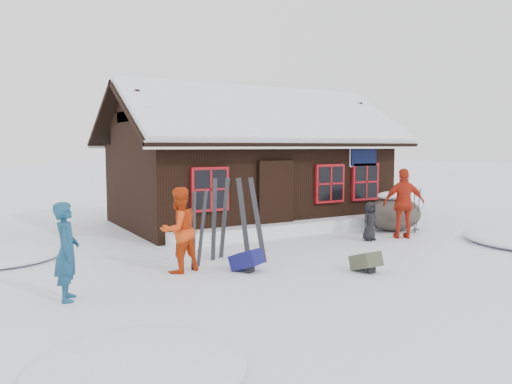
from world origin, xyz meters
TOP-DOWN VIEW (x-y plane):
  - ground at (0.00, 0.00)m, footprint 120.00×120.00m
  - mountain_hut at (1.50, 4.98)m, footprint 8.90×6.09m
  - snow_drift at (1.50, 2.25)m, footprint 7.60×0.60m
  - snow_mounds at (1.65, 1.86)m, footprint 20.60×13.20m
  - skier_teal at (-5.18, -0.91)m, footprint 0.51×0.65m
  - skier_orange_left at (-2.98, -0.13)m, footprint 0.95×0.82m
  - skier_orange_right at (3.54, 0.23)m, footprint 1.17×0.95m
  - skier_crouched at (2.51, 0.42)m, footprint 0.56×0.43m
  - boulder at (4.21, 1.23)m, footprint 1.76×1.32m
  - ski_pair_left at (-2.50, 0.05)m, footprint 0.49×0.27m
  - ski_pair_mid at (-1.40, -0.17)m, footprint 0.68×0.23m
  - ski_pair_right at (-1.77, 0.55)m, footprint 0.54×0.21m
  - ski_poles at (4.50, 0.66)m, footprint 0.23×0.12m
  - backpack_blue at (-1.81, -0.73)m, footprint 0.64×0.69m
  - backpack_olive at (0.17, -1.97)m, footprint 0.41×0.53m

SIDE VIEW (x-z plane):
  - ground at x=0.00m, z-range 0.00..0.00m
  - snow_mounds at x=1.65m, z-range -0.24..0.24m
  - backpack_olive at x=0.17m, z-range 0.00..0.29m
  - backpack_blue at x=-1.81m, z-range 0.00..0.30m
  - snow_drift at x=1.50m, z-range 0.00..0.35m
  - skier_crouched at x=2.51m, z-range 0.00..1.01m
  - boulder at x=4.21m, z-range 0.01..1.04m
  - ski_poles at x=4.50m, z-range -0.04..1.27m
  - ski_pair_left at x=-2.50m, z-range -0.05..1.56m
  - skier_teal at x=-5.18m, z-range 0.00..1.58m
  - skier_orange_left at x=-2.98m, z-range 0.00..1.67m
  - ski_pair_right at x=-1.77m, z-range -0.05..1.77m
  - ski_pair_mid at x=-1.40m, z-range -0.05..1.81m
  - skier_orange_right at x=3.54m, z-range 0.00..1.87m
  - mountain_hut at x=1.50m, z-range -0.63..3.79m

